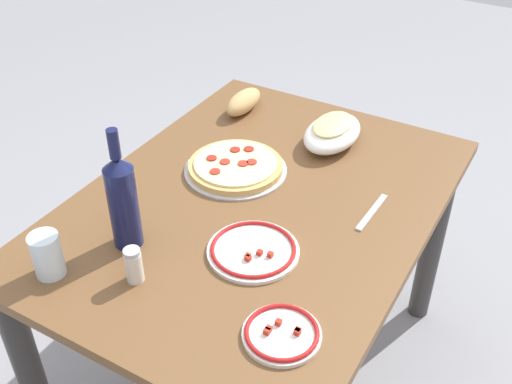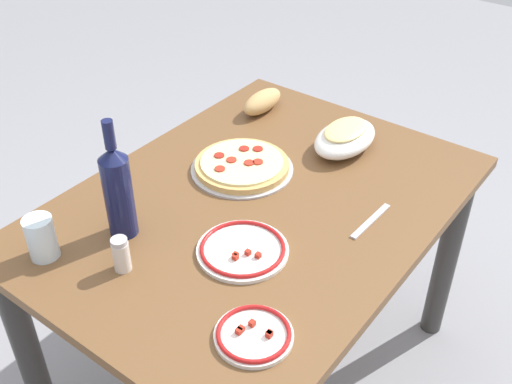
% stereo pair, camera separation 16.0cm
% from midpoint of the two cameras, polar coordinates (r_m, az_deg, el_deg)
% --- Properties ---
extents(ground_plane, '(8.00, 8.00, 0.00)m').
position_cam_midpoint_polar(ground_plane, '(2.11, -2.25, -16.39)').
color(ground_plane, gray).
rests_on(ground_plane, ground).
extents(dining_table, '(1.18, 0.87, 0.70)m').
position_cam_midpoint_polar(dining_table, '(1.69, -2.71, -4.23)').
color(dining_table, brown).
rests_on(dining_table, ground).
extents(pepperoni_pizza, '(0.29, 0.29, 0.03)m').
position_cam_midpoint_polar(pepperoni_pizza, '(1.73, -4.56, 2.25)').
color(pepperoni_pizza, '#B7B7BC').
rests_on(pepperoni_pizza, dining_table).
extents(baked_pasta_dish, '(0.24, 0.15, 0.08)m').
position_cam_midpoint_polar(baked_pasta_dish, '(1.84, 4.61, 5.53)').
color(baked_pasta_dish, white).
rests_on(baked_pasta_dish, dining_table).
extents(wine_bottle, '(0.07, 0.07, 0.31)m').
position_cam_midpoint_polar(wine_bottle, '(1.46, -15.32, -0.82)').
color(wine_bottle, '#141942').
rests_on(wine_bottle, dining_table).
extents(water_glass, '(0.07, 0.07, 0.11)m').
position_cam_midpoint_polar(water_glass, '(1.47, -21.74, -5.56)').
color(water_glass, silver).
rests_on(water_glass, dining_table).
extents(side_plate_near, '(0.22, 0.22, 0.02)m').
position_cam_midpoint_polar(side_plate_near, '(1.45, -3.42, -5.51)').
color(side_plate_near, white).
rests_on(side_plate_near, dining_table).
extents(side_plate_far, '(0.16, 0.16, 0.02)m').
position_cam_midpoint_polar(side_plate_far, '(1.27, -1.28, -13.09)').
color(side_plate_far, white).
rests_on(side_plate_far, dining_table).
extents(bread_loaf, '(0.17, 0.07, 0.07)m').
position_cam_midpoint_polar(bread_loaf, '(2.02, -3.46, 8.25)').
color(bread_loaf, tan).
rests_on(bread_loaf, dining_table).
extents(spice_shaker, '(0.04, 0.04, 0.09)m').
position_cam_midpoint_polar(spice_shaker, '(1.41, -14.48, -6.70)').
color(spice_shaker, silver).
rests_on(spice_shaker, dining_table).
extents(fork_right, '(0.17, 0.02, 0.00)m').
position_cam_midpoint_polar(fork_right, '(1.59, 7.85, -1.96)').
color(fork_right, '#B7B7BC').
rests_on(fork_right, dining_table).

